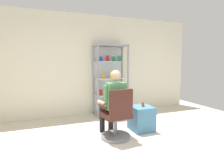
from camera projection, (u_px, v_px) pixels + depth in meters
back_wall at (93, 65)px, 5.13m from camera, size 6.00×0.10×2.70m
display_cabinet_main at (110, 80)px, 5.10m from camera, size 0.90×0.45×1.90m
office_chair at (117, 119)px, 3.44m from camera, size 0.59×0.56×0.96m
seated_shopkeeper at (113, 100)px, 3.55m from camera, size 0.52×0.59×1.29m
storage_crate at (141, 118)px, 3.92m from camera, size 0.44×0.47×0.51m
tea_glass at (143, 104)px, 3.87m from camera, size 0.06×0.06×0.09m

